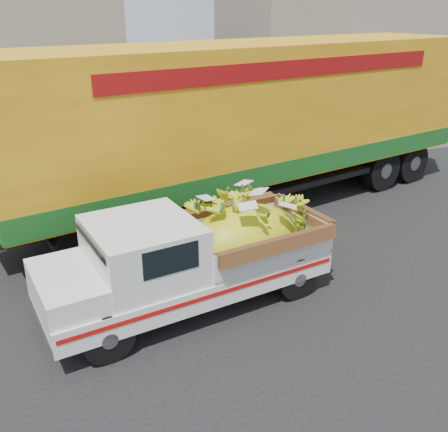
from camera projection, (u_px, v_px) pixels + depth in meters
name	position (u px, v px, depth m)	size (l,w,h in m)	color
ground	(215.00, 278.00, 8.96)	(100.00, 100.00, 0.00)	black
curb	(141.00, 183.00, 13.54)	(60.00, 0.25, 0.15)	gray
sidewalk	(124.00, 163.00, 15.33)	(60.00, 4.00, 0.14)	gray
building_right	(366.00, 39.00, 25.07)	(14.00, 6.00, 6.00)	gray
pickup_truck	(207.00, 252.00, 8.02)	(4.76, 2.25, 1.61)	black
semi_trailer	(255.00, 119.00, 11.46)	(12.08, 4.78, 3.80)	black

